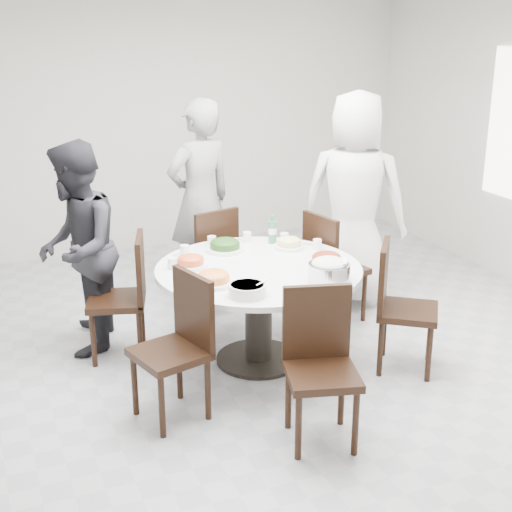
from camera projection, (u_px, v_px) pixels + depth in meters
name	position (u px, v px, depth m)	size (l,w,h in m)	color
floor	(251.00, 358.00, 5.43)	(6.00, 6.00, 0.01)	#A9AAAE
wall_back	(145.00, 121.00, 7.61)	(6.00, 0.01, 2.80)	beige
dining_table	(259.00, 315.00, 5.27)	(1.50, 1.50, 0.75)	white
chair_ne	(337.00, 267.00, 5.98)	(0.42, 0.42, 0.95)	black
chair_n	(205.00, 259.00, 6.16)	(0.42, 0.42, 0.95)	black
chair_nw	(116.00, 298.00, 5.33)	(0.42, 0.42, 0.95)	black
chair_sw	(169.00, 350.00, 4.49)	(0.42, 0.42, 0.95)	black
chair_s	(322.00, 371.00, 4.23)	(0.42, 0.42, 0.95)	black
chair_se	(408.00, 308.00, 5.13)	(0.42, 0.42, 0.95)	black
diner_right	(354.00, 199.00, 6.24)	(0.92, 0.60, 1.89)	white
diner_middle	(200.00, 200.00, 6.39)	(0.66, 0.43, 1.81)	black
diner_left	(77.00, 249.00, 5.35)	(0.79, 0.62, 1.63)	black
dish_greens	(225.00, 246.00, 5.50)	(0.30, 0.30, 0.08)	white
dish_pale	(289.00, 244.00, 5.56)	(0.23, 0.23, 0.06)	white
dish_orange	(191.00, 263.00, 5.15)	(0.24, 0.24, 0.07)	white
dish_redbrown	(326.00, 260.00, 5.19)	(0.27, 0.27, 0.07)	white
dish_tofu	(213.00, 279.00, 4.82)	(0.28, 0.28, 0.07)	white
rice_bowl	(329.00, 272.00, 4.87)	(0.29, 0.29, 0.12)	silver
soup_bowl	(247.00, 290.00, 4.62)	(0.25, 0.25, 0.08)	white
beverage_bottle	(272.00, 229.00, 5.67)	(0.07, 0.07, 0.23)	#2D7142
tea_cups	(229.00, 237.00, 5.71)	(0.07, 0.07, 0.08)	white
chopsticks	(225.00, 240.00, 5.75)	(0.24, 0.04, 0.01)	tan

